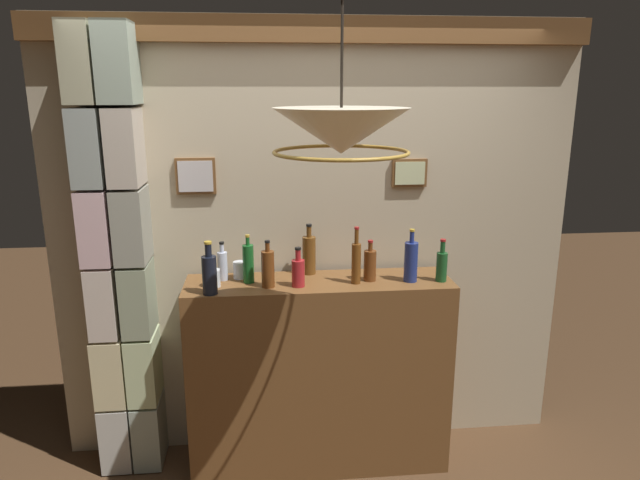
# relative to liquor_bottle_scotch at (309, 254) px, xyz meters

# --- Properties ---
(panelled_rear_partition) EXTENTS (3.04, 0.15, 2.57)m
(panelled_rear_partition) POSITION_rel_liquor_bottle_scotch_xyz_m (0.04, 0.13, 0.10)
(panelled_rear_partition) COLOR #BCAD8E
(panelled_rear_partition) RESTS_ON ground
(stone_pillar) EXTENTS (0.35, 0.33, 2.50)m
(stone_pillar) POSITION_rel_liquor_bottle_scotch_xyz_m (-1.06, -0.01, -0.01)
(stone_pillar) COLOR beige
(stone_pillar) RESTS_ON ground
(bar_shelf_unit) EXTENTS (1.49, 0.39, 1.15)m
(bar_shelf_unit) POSITION_rel_liquor_bottle_scotch_xyz_m (0.04, -0.14, -0.69)
(bar_shelf_unit) COLOR brown
(bar_shelf_unit) RESTS_ON ground
(liquor_bottle_scotch) EXTENTS (0.08, 0.08, 0.29)m
(liquor_bottle_scotch) POSITION_rel_liquor_bottle_scotch_xyz_m (0.00, 0.00, 0.00)
(liquor_bottle_scotch) COLOR brown
(liquor_bottle_scotch) RESTS_ON bar_shelf_unit
(liquor_bottle_rum) EXTENTS (0.06, 0.06, 0.27)m
(liquor_bottle_rum) POSITION_rel_liquor_bottle_scotch_xyz_m (-0.34, -0.12, -0.01)
(liquor_bottle_rum) COLOR #165821
(liquor_bottle_rum) RESTS_ON bar_shelf_unit
(liquor_bottle_vermouth) EXTENTS (0.05, 0.05, 0.32)m
(liquor_bottle_vermouth) POSITION_rel_liquor_bottle_scotch_xyz_m (0.24, -0.20, 0.01)
(liquor_bottle_vermouth) COLOR brown
(liquor_bottle_vermouth) RESTS_ON bar_shelf_unit
(liquor_bottle_sherry) EXTENTS (0.06, 0.06, 0.24)m
(liquor_bottle_sherry) POSITION_rel_liquor_bottle_scotch_xyz_m (0.72, -0.21, -0.02)
(liquor_bottle_sherry) COLOR #194F23
(liquor_bottle_sherry) RESTS_ON bar_shelf_unit
(liquor_bottle_whiskey) EXTENTS (0.08, 0.08, 0.30)m
(liquor_bottle_whiskey) POSITION_rel_liquor_bottle_scotch_xyz_m (0.55, -0.19, 0.00)
(liquor_bottle_whiskey) COLOR navy
(liquor_bottle_whiskey) RESTS_ON bar_shelf_unit
(liquor_bottle_port) EXTENTS (0.07, 0.07, 0.23)m
(liquor_bottle_port) POSITION_rel_liquor_bottle_scotch_xyz_m (0.33, -0.16, -0.02)
(liquor_bottle_port) COLOR brown
(liquor_bottle_port) RESTS_ON bar_shelf_unit
(liquor_bottle_mezcal) EXTENTS (0.07, 0.07, 0.22)m
(liquor_bottle_mezcal) POSITION_rel_liquor_bottle_scotch_xyz_m (-0.08, -0.21, -0.03)
(liquor_bottle_mezcal) COLOR #A52025
(liquor_bottle_mezcal) RESTS_ON bar_shelf_unit
(liquor_bottle_vodka) EXTENTS (0.08, 0.08, 0.28)m
(liquor_bottle_vodka) POSITION_rel_liquor_bottle_scotch_xyz_m (-0.54, -0.29, -0.00)
(liquor_bottle_vodka) COLOR black
(liquor_bottle_vodka) RESTS_ON bar_shelf_unit
(liquor_bottle_rye) EXTENTS (0.07, 0.07, 0.26)m
(liquor_bottle_rye) POSITION_rel_liquor_bottle_scotch_xyz_m (-0.24, -0.21, -0.01)
(liquor_bottle_rye) COLOR brown
(liquor_bottle_rye) RESTS_ON bar_shelf_unit
(liquor_bottle_gin) EXTENTS (0.05, 0.05, 0.22)m
(liquor_bottle_gin) POSITION_rel_liquor_bottle_scotch_xyz_m (-0.49, -0.06, -0.03)
(liquor_bottle_gin) COLOR silver
(liquor_bottle_gin) RESTS_ON bar_shelf_unit
(glass_tumbler_rocks) EXTENTS (0.08, 0.08, 0.10)m
(glass_tumbler_rocks) POSITION_rel_liquor_bottle_scotch_xyz_m (-0.40, -0.04, -0.07)
(glass_tumbler_rocks) COLOR silver
(glass_tumbler_rocks) RESTS_ON bar_shelf_unit
(glass_tumbler_highball) EXTENTS (0.07, 0.07, 0.10)m
(glass_tumbler_highball) POSITION_rel_liquor_bottle_scotch_xyz_m (-0.53, -0.17, -0.07)
(glass_tumbler_highball) COLOR silver
(glass_tumbler_highball) RESTS_ON bar_shelf_unit
(pendant_lamp) EXTENTS (0.57, 0.57, 0.63)m
(pendant_lamp) POSITION_rel_liquor_bottle_scotch_xyz_m (0.07, -0.79, 0.75)
(pendant_lamp) COLOR #EFE5C6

